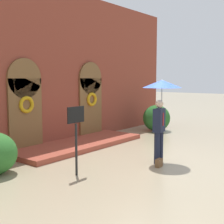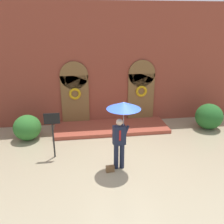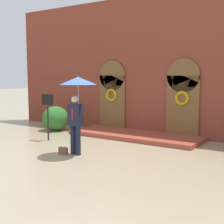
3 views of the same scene
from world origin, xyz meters
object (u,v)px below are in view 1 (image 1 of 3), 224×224
sign_post (76,129)px  shrub_right (157,118)px  person_with_umbrella (161,96)px  handbag (159,163)px

sign_post → shrub_right: sign_post is taller
person_with_umbrella → shrub_right: (4.60, 2.74, -1.32)m
handbag → person_with_umbrella: bearing=18.6°
person_with_umbrella → sign_post: person_with_umbrella is taller
sign_post → shrub_right: (6.93, 1.66, -0.57)m
handbag → shrub_right: (5.04, 2.94, 0.48)m
sign_post → person_with_umbrella: bearing=-24.8°
person_with_umbrella → handbag: 1.86m
person_with_umbrella → sign_post: bearing=155.2°
sign_post → handbag: bearing=-33.9°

